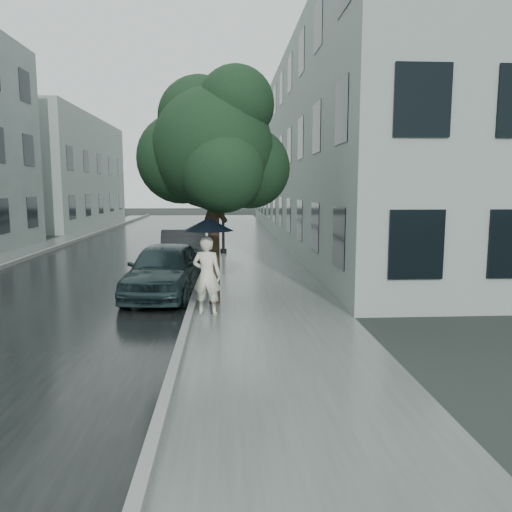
{
  "coord_description": "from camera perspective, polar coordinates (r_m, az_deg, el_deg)",
  "views": [
    {
      "loc": [
        -0.77,
        -8.9,
        2.81
      ],
      "look_at": [
        -0.11,
        2.06,
        1.3
      ],
      "focal_mm": 35.0,
      "sensor_mm": 36.0,
      "label": 1
    }
  ],
  "objects": [
    {
      "name": "ground",
      "position": [
        9.36,
        1.44,
        -9.64
      ],
      "size": [
        120.0,
        120.0,
        0.0
      ],
      "primitive_type": "plane",
      "color": "black",
      "rests_on": "ground"
    },
    {
      "name": "sidewalk",
      "position": [
        21.11,
        -0.66,
        0.2
      ],
      "size": [
        3.5,
        60.0,
        0.01
      ],
      "primitive_type": "cube",
      "color": "slate",
      "rests_on": "ground"
    },
    {
      "name": "kerb_near",
      "position": [
        21.09,
        -5.62,
        0.35
      ],
      "size": [
        0.15,
        60.0,
        0.15
      ],
      "primitive_type": "cube",
      "color": "slate",
      "rests_on": "ground"
    },
    {
      "name": "asphalt_road",
      "position": [
        21.52,
        -14.96,
        0.07
      ],
      "size": [
        6.85,
        60.0,
        0.0
      ],
      "primitive_type": "cube",
      "color": "black",
      "rests_on": "ground"
    },
    {
      "name": "kerb_far",
      "position": [
        22.48,
        -23.75,
        0.18
      ],
      "size": [
        0.15,
        60.0,
        0.15
      ],
      "primitive_type": "cube",
      "color": "slate",
      "rests_on": "ground"
    },
    {
      "name": "sidewalk_far",
      "position": [
        22.82,
        -25.92,
        -0.02
      ],
      "size": [
        1.7,
        60.0,
        0.01
      ],
      "primitive_type": "cube",
      "color": "#4C5451",
      "rests_on": "ground"
    },
    {
      "name": "building_near",
      "position": [
        29.13,
        9.09,
        11.07
      ],
      "size": [
        7.02,
        36.0,
        9.0
      ],
      "color": "gray",
      "rests_on": "ground"
    },
    {
      "name": "building_far_b",
      "position": [
        41.03,
        -22.21,
        8.93
      ],
      "size": [
        7.02,
        18.0,
        8.0
      ],
      "color": "gray",
      "rests_on": "ground"
    },
    {
      "name": "pedestrian",
      "position": [
        11.08,
        -5.64,
        -2.22
      ],
      "size": [
        0.72,
        0.55,
        1.75
      ],
      "primitive_type": "imported",
      "rotation": [
        0.0,
        0.0,
        2.92
      ],
      "color": "beige",
      "rests_on": "sidewalk"
    },
    {
      "name": "umbrella",
      "position": [
        10.96,
        -5.45,
        3.62
      ],
      "size": [
        1.3,
        1.3,
        1.27
      ],
      "rotation": [
        0.0,
        0.0,
        0.18
      ],
      "color": "black",
      "rests_on": "ground"
    },
    {
      "name": "street_tree",
      "position": [
        12.05,
        -4.92,
        12.31
      ],
      "size": [
        3.7,
        3.36,
        5.56
      ],
      "color": "#332619",
      "rests_on": "ground"
    },
    {
      "name": "lamp_post",
      "position": [
        21.39,
        -4.22,
        7.52
      ],
      "size": [
        0.82,
        0.46,
        4.69
      ],
      "rotation": [
        0.0,
        0.0,
        -0.3
      ],
      "color": "black",
      "rests_on": "ground"
    },
    {
      "name": "car_near",
      "position": [
        13.17,
        -10.39,
        -1.49
      ],
      "size": [
        2.02,
        4.25,
        1.4
      ],
      "primitive_type": "imported",
      "rotation": [
        0.0,
        0.0,
        -0.09
      ],
      "color": "#1B2B2E",
      "rests_on": "ground"
    },
    {
      "name": "car_far",
      "position": [
        16.91,
        -8.28,
        0.59
      ],
      "size": [
        1.87,
        4.34,
        1.39
      ],
      "primitive_type": "imported",
      "rotation": [
        0.0,
        0.0,
        0.1
      ],
      "color": "#232428",
      "rests_on": "ground"
    }
  ]
}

